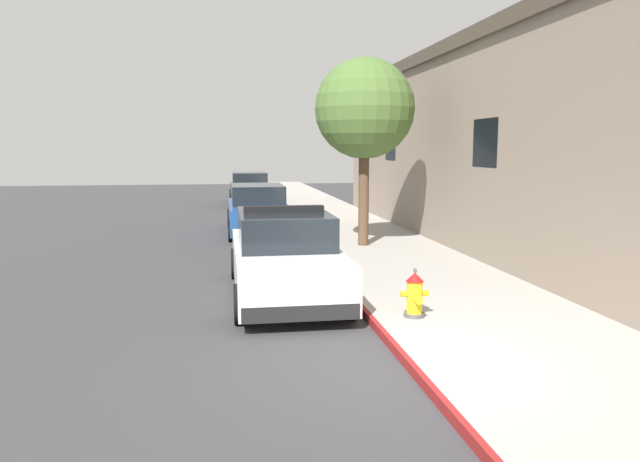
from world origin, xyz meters
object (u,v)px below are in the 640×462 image
Objects in this scene: street_tree at (365,109)px; fire_hydrant at (415,295)px; parked_car_silver_ahead at (258,210)px; parked_car_dark_far at (250,189)px; police_cruiser at (285,256)px.

fire_hydrant is at bearing -96.62° from street_tree.
parked_car_silver_ahead is at bearing 99.62° from fire_hydrant.
street_tree is at bearing -80.04° from parked_car_dark_far.
street_tree reaches higher than parked_car_dark_far.
parked_car_silver_ahead is 5.48m from street_tree.
parked_car_silver_ahead is at bearing -90.95° from parked_car_dark_far.
street_tree is at bearing 61.27° from police_cruiser.
parked_car_silver_ahead is 10.90m from fire_hydrant.
parked_car_silver_ahead and parked_car_dark_far have the same top height.
fire_hydrant is at bearing -85.51° from parked_car_dark_far.
parked_car_dark_far is 6.37× the size of fire_hydrant.
parked_car_silver_ahead is 10.27m from parked_car_dark_far.
parked_car_dark_far is 0.98× the size of street_tree.
parked_car_dark_far is at bearing 94.49° from fire_hydrant.
parked_car_dark_far is at bearing 89.55° from police_cruiser.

